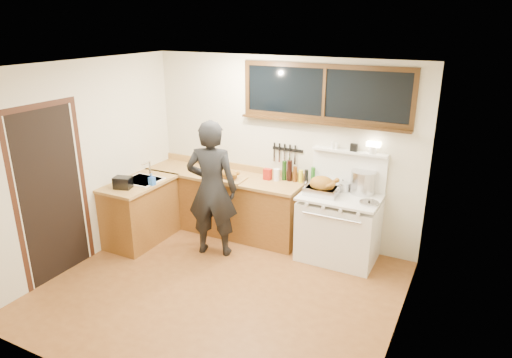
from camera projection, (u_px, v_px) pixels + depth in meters
The scene contains 20 objects.
ground_plane at pixel (220, 291), 5.44m from camera, with size 4.00×3.50×0.02m, color brown.
room_shell at pixel (216, 158), 4.89m from camera, with size 4.10×3.60×2.65m.
counter_back at pixel (224, 202), 6.85m from camera, with size 2.44×0.64×1.00m.
counter_left at pixel (140, 211), 6.54m from camera, with size 0.64×1.09×0.90m.
sink_unit at pixel (143, 184), 6.46m from camera, with size 0.50×0.45×0.37m.
vintage_stove at pixel (339, 226), 6.04m from camera, with size 1.02×0.74×1.58m.
back_window at pixel (324, 100), 5.94m from camera, with size 2.32×0.13×0.77m.
left_doorway at pixel (52, 193), 5.47m from camera, with size 0.02×1.04×2.17m.
knife_strip at pixel (286, 150), 6.42m from camera, with size 0.46×0.03×0.28m.
man at pixel (212, 189), 6.03m from camera, with size 0.78×0.62×1.86m.
soap_bottle at pixel (152, 179), 6.24m from camera, with size 0.08×0.08×0.17m.
toaster at pixel (123, 183), 6.12m from camera, with size 0.26×0.21×0.16m.
cutting_board at pixel (230, 176), 6.45m from camera, with size 0.44×0.34×0.14m.
roast_turkey at pixel (322, 187), 5.90m from camera, with size 0.46×0.33×0.25m.
stockpot at pixel (363, 182), 5.93m from camera, with size 0.41×0.41×0.30m.
saucepan at pixel (344, 187), 6.02m from camera, with size 0.21×0.29×0.12m.
pot_lid at pixel (369, 203), 5.63m from camera, with size 0.25×0.25×0.04m.
coffee_tin at pixel (268, 174), 6.46m from camera, with size 0.11×0.09×0.16m.
pitcher at pixel (277, 175), 6.42m from camera, with size 0.11×0.11×0.17m.
bottle_cluster at pixel (296, 173), 6.35m from camera, with size 0.49×0.07×0.30m.
Camera 1 is at (2.51, -3.98, 3.06)m, focal length 32.00 mm.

